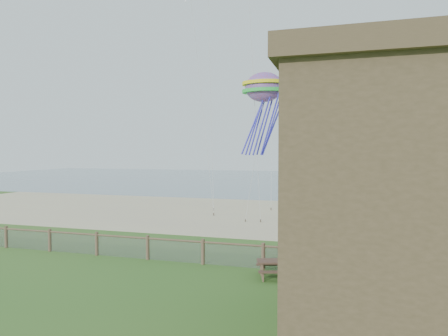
% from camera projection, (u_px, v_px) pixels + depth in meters
% --- Properties ---
extents(ground, '(160.00, 160.00, 0.00)m').
position_uv_depth(ground, '(146.00, 311.00, 13.84)').
color(ground, '#306021').
rests_on(ground, ground).
extents(sand_beach, '(72.00, 20.00, 0.02)m').
position_uv_depth(sand_beach, '(264.00, 215.00, 34.93)').
color(sand_beach, '#C7BB90').
rests_on(sand_beach, ground).
extents(ocean, '(160.00, 68.00, 0.02)m').
position_uv_depth(ocean, '(306.00, 180.00, 77.11)').
color(ocean, slate).
rests_on(ocean, ground).
extents(chainlink_fence, '(36.20, 0.20, 1.25)m').
position_uv_depth(chainlink_fence, '(203.00, 253.00, 19.57)').
color(chainlink_fence, '#4E372C').
rests_on(chainlink_fence, ground).
extents(picnic_table, '(2.22, 1.91, 0.80)m').
position_uv_depth(picnic_table, '(279.00, 268.00, 17.52)').
color(picnic_table, brown).
rests_on(picnic_table, ground).
extents(octopus_kite, '(3.11, 2.22, 6.33)m').
position_uv_depth(octopus_kite, '(264.00, 111.00, 27.58)').
color(octopus_kite, red).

